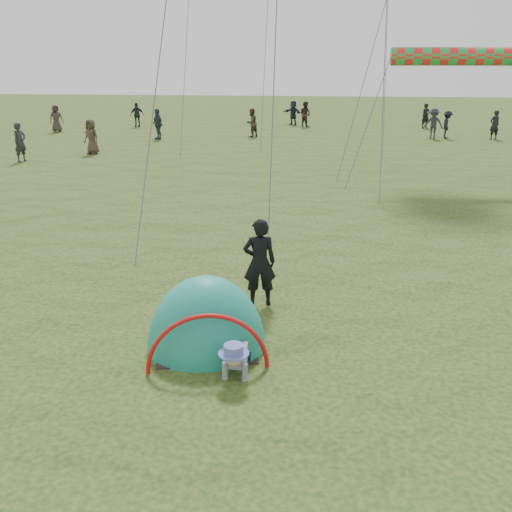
# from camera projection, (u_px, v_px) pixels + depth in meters

# --- Properties ---
(ground) EXTENTS (140.00, 140.00, 0.00)m
(ground) POSITION_uv_depth(u_px,v_px,m) (259.00, 401.00, 7.78)
(ground) COLOR #12340A
(crawling_toddler) EXTENTS (0.58, 0.82, 0.62)m
(crawling_toddler) POSITION_uv_depth(u_px,v_px,m) (236.00, 356.00, 8.34)
(crawling_toddler) COLOR black
(crawling_toddler) RESTS_ON ground
(popup_tent) EXTENTS (2.20, 1.95, 2.45)m
(popup_tent) POSITION_uv_depth(u_px,v_px,m) (207.00, 348.00, 9.21)
(popup_tent) COLOR #11807E
(popup_tent) RESTS_ON ground
(standing_adult) EXTENTS (0.68, 0.52, 1.69)m
(standing_adult) POSITION_uv_depth(u_px,v_px,m) (259.00, 262.00, 10.59)
(standing_adult) COLOR black
(standing_adult) RESTS_ON ground
(crowd_person_0) EXTENTS (0.71, 0.59, 1.67)m
(crowd_person_0) POSITION_uv_depth(u_px,v_px,m) (495.00, 125.00, 33.14)
(crowd_person_0) COLOR black
(crowd_person_0) RESTS_ON ground
(crowd_person_1) EXTENTS (0.99, 1.03, 1.67)m
(crowd_person_1) POSITION_uv_depth(u_px,v_px,m) (252.00, 123.00, 34.23)
(crowd_person_1) COLOR #412E26
(crowd_person_1) RESTS_ON ground
(crowd_person_2) EXTENTS (1.02, 1.05, 1.76)m
(crowd_person_2) POSITION_uv_depth(u_px,v_px,m) (158.00, 124.00, 33.14)
(crowd_person_2) COLOR #2A3B49
(crowd_person_2) RESTS_ON ground
(crowd_person_3) EXTENTS (1.28, 0.97, 1.75)m
(crowd_person_3) POSITION_uv_depth(u_px,v_px,m) (434.00, 123.00, 33.49)
(crowd_person_3) COLOR #2A2832
(crowd_person_3) RESTS_ON ground
(crowd_person_4) EXTENTS (0.99, 0.95, 1.72)m
(crowd_person_4) POSITION_uv_depth(u_px,v_px,m) (56.00, 118.00, 36.55)
(crowd_person_4) COLOR #392D2A
(crowd_person_4) RESTS_ON ground
(crowd_person_5) EXTENTS (1.54, 1.36, 1.69)m
(crowd_person_5) POSITION_uv_depth(u_px,v_px,m) (293.00, 113.00, 40.67)
(crowd_person_5) COLOR #192230
(crowd_person_5) RESTS_ON ground
(crowd_person_6) EXTENTS (0.62, 0.75, 1.76)m
(crowd_person_6) POSITION_uv_depth(u_px,v_px,m) (20.00, 142.00, 25.82)
(crowd_person_6) COLOR #27262C
(crowd_person_6) RESTS_ON ground
(crowd_person_7) EXTENTS (1.06, 1.03, 1.73)m
(crowd_person_7) POSITION_uv_depth(u_px,v_px,m) (305.00, 114.00, 39.29)
(crowd_person_7) COLOR #2D231B
(crowd_person_7) RESTS_ON ground
(crowd_person_8) EXTENTS (1.02, 0.85, 1.64)m
(crowd_person_8) POSITION_uv_depth(u_px,v_px,m) (137.00, 115.00, 39.35)
(crowd_person_8) COLOR #19252B
(crowd_person_8) RESTS_ON ground
(crowd_person_9) EXTENTS (0.77, 1.12, 1.59)m
(crowd_person_9) POSITION_uv_depth(u_px,v_px,m) (447.00, 125.00, 33.64)
(crowd_person_9) COLOR black
(crowd_person_9) RESTS_ON ground
(crowd_person_10) EXTENTS (0.97, 0.81, 1.69)m
(crowd_person_10) POSITION_uv_depth(u_px,v_px,m) (92.00, 137.00, 27.98)
(crowd_person_10) COLOR #3F3325
(crowd_person_10) RESTS_ON ground
(crowd_person_12) EXTENTS (0.71, 0.62, 1.64)m
(crowd_person_12) POSITION_uv_depth(u_px,v_px,m) (426.00, 116.00, 38.60)
(crowd_person_12) COLOR black
(crowd_person_12) RESTS_ON ground
(rainbow_tube_kite) EXTENTS (6.48, 0.64, 0.64)m
(rainbow_tube_kite) POSITION_uv_depth(u_px,v_px,m) (483.00, 56.00, 20.42)
(rainbow_tube_kite) COLOR red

